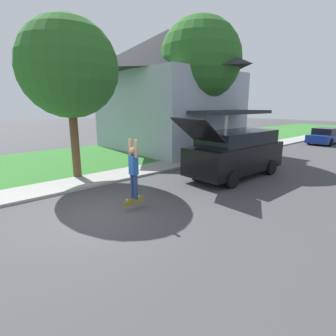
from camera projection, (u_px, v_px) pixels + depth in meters
ground_plane at (101, 215)px, 8.03m from camera, size 120.00×120.00×0.00m
lawn at (125, 154)px, 17.71m from camera, size 10.00×80.00×0.08m
sidewalk at (169, 165)px, 14.51m from camera, size 1.80×80.00×0.10m
house at (168, 89)px, 19.33m from camera, size 11.75×8.20×8.40m
lawn_tree_near at (69, 69)px, 10.96m from camera, size 4.13×4.13×6.77m
lawn_tree_far at (200, 60)px, 16.47m from camera, size 5.14×5.14×8.56m
suv_parked at (236, 152)px, 12.12m from camera, size 2.16×5.91×2.81m
car_down_street at (325, 136)px, 22.78m from camera, size 1.90×4.22×1.37m
skateboarder at (134, 169)px, 8.02m from camera, size 0.41×0.22×1.87m
skateboard at (134, 201)px, 8.44m from camera, size 0.20×0.77×0.26m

